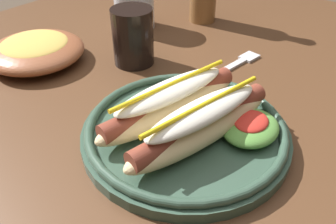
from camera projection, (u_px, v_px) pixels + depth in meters
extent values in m
cube|color=#51331E|center=(99.00, 121.00, 0.53)|extent=(1.44, 1.01, 0.04)
cylinder|color=#51331E|center=(161.00, 78.00, 1.36)|extent=(0.06, 0.06, 0.70)
cylinder|color=#334C3D|center=(185.00, 133.00, 0.47)|extent=(0.28, 0.28, 0.02)
torus|color=#334C3D|center=(186.00, 126.00, 0.46)|extent=(0.27, 0.27, 0.01)
ellipsoid|color=beige|center=(202.00, 128.00, 0.43)|extent=(0.24, 0.09, 0.04)
cylinder|color=brown|center=(202.00, 123.00, 0.43)|extent=(0.22, 0.07, 0.03)
ellipsoid|color=silver|center=(203.00, 111.00, 0.42)|extent=(0.18, 0.08, 0.02)
cylinder|color=yellow|center=(204.00, 105.00, 0.41)|extent=(0.19, 0.04, 0.01)
ellipsoid|color=beige|center=(171.00, 107.00, 0.47)|extent=(0.24, 0.09, 0.04)
cylinder|color=brown|center=(171.00, 102.00, 0.47)|extent=(0.22, 0.07, 0.03)
ellipsoid|color=silver|center=(171.00, 91.00, 0.45)|extent=(0.18, 0.08, 0.02)
cylinder|color=yellow|center=(171.00, 84.00, 0.45)|extent=(0.19, 0.04, 0.01)
ellipsoid|color=#5B9942|center=(250.00, 128.00, 0.45)|extent=(0.08, 0.07, 0.02)
ellipsoid|color=red|center=(251.00, 121.00, 0.44)|extent=(0.05, 0.04, 0.01)
cube|color=silver|center=(230.00, 68.00, 0.62)|extent=(0.09, 0.02, 0.00)
cube|color=silver|center=(249.00, 57.00, 0.66)|extent=(0.04, 0.03, 0.00)
cylinder|color=black|center=(133.00, 37.00, 0.62)|extent=(0.07, 0.07, 0.10)
ellipsoid|color=brown|center=(36.00, 51.00, 0.64)|extent=(0.17, 0.17, 0.04)
ellipsoid|color=gold|center=(34.00, 44.00, 0.63)|extent=(0.12, 0.12, 0.02)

